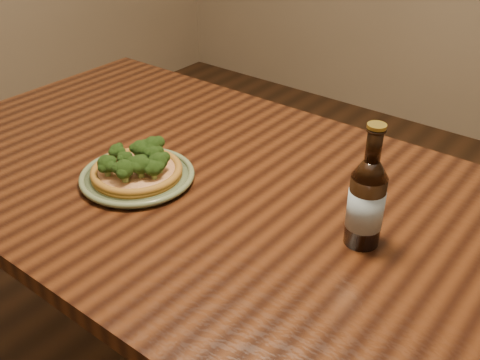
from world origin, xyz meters
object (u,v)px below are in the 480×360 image
Objects in this scene: table at (217,215)px; plate at (137,176)px; beer_bottle at (366,202)px; pizza at (137,168)px.

plate is at bearing -144.05° from table.
table is 0.41m from beer_bottle.
table is 0.21m from plate.
pizza is 0.52m from beer_bottle.
table is 6.14× the size of plate.
table is 7.73× the size of pizza.
plate is 1.26× the size of pizza.
pizza is at bearing -143.67° from table.
pizza is (0.00, -0.00, 0.02)m from plate.
beer_bottle reaches higher than pizza.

